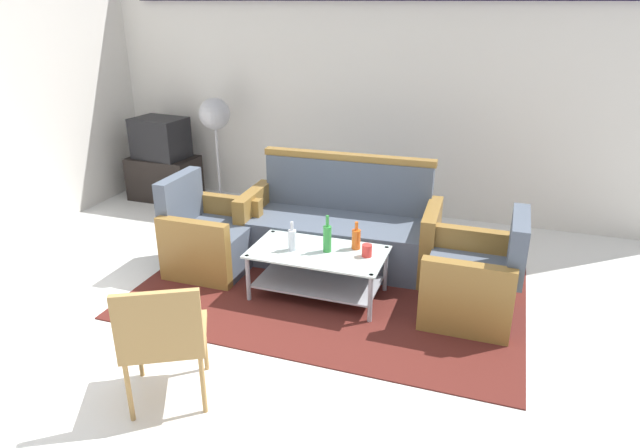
% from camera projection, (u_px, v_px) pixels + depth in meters
% --- Properties ---
extents(ground_plane, '(14.00, 14.00, 0.00)m').
position_uv_depth(ground_plane, '(270.00, 349.00, 3.92)').
color(ground_plane, white).
extents(wall_back, '(6.52, 0.19, 2.80)m').
position_uv_depth(wall_back, '(378.00, 81.00, 6.04)').
color(wall_back, silver).
rests_on(wall_back, ground).
extents(rug, '(3.17, 2.03, 0.01)m').
position_uv_depth(rug, '(329.00, 291.00, 4.70)').
color(rug, '#511E19').
rests_on(rug, ground).
extents(couch, '(1.82, 0.80, 0.96)m').
position_uv_depth(couch, '(340.00, 229.00, 5.16)').
color(couch, '#4C5666').
rests_on(couch, rug).
extents(armchair_left, '(0.70, 0.76, 0.85)m').
position_uv_depth(armchair_left, '(210.00, 239.00, 5.02)').
color(armchair_left, '#4C5666').
rests_on(armchair_left, rug).
extents(armchair_right, '(0.70, 0.76, 0.85)m').
position_uv_depth(armchair_right, '(474.00, 282.00, 4.25)').
color(armchair_right, '#4C5666').
rests_on(armchair_right, rug).
extents(coffee_table, '(1.10, 0.60, 0.40)m').
position_uv_depth(coffee_table, '(318.00, 267.00, 4.53)').
color(coffee_table, silver).
rests_on(coffee_table, rug).
extents(bottle_orange, '(0.07, 0.07, 0.23)m').
position_uv_depth(bottle_orange, '(356.00, 239.00, 4.49)').
color(bottle_orange, '#D85919').
rests_on(bottle_orange, coffee_table).
extents(bottle_clear, '(0.07, 0.07, 0.25)m').
position_uv_depth(bottle_clear, '(292.00, 239.00, 4.47)').
color(bottle_clear, silver).
rests_on(bottle_clear, coffee_table).
extents(bottle_green, '(0.07, 0.07, 0.31)m').
position_uv_depth(bottle_green, '(327.00, 238.00, 4.43)').
color(bottle_green, '#2D8C38').
rests_on(bottle_green, coffee_table).
extents(cup, '(0.08, 0.08, 0.10)m').
position_uv_depth(cup, '(367.00, 251.00, 4.37)').
color(cup, red).
rests_on(cup, coffee_table).
extents(tv_stand, '(0.80, 0.50, 0.52)m').
position_uv_depth(tv_stand, '(165.00, 178.00, 6.82)').
color(tv_stand, black).
rests_on(tv_stand, ground).
extents(television, '(0.64, 0.50, 0.48)m').
position_uv_depth(television, '(160.00, 138.00, 6.64)').
color(television, black).
rests_on(television, tv_stand).
extents(pedestal_fan, '(0.36, 0.36, 1.27)m').
position_uv_depth(pedestal_fan, '(215.00, 120.00, 6.36)').
color(pedestal_fan, '#2D2D33').
rests_on(pedestal_fan, ground).
extents(wicker_chair, '(0.65, 0.65, 0.84)m').
position_uv_depth(wicker_chair, '(163.00, 334.00, 3.22)').
color(wicker_chair, '#AD844C').
rests_on(wicker_chair, ground).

